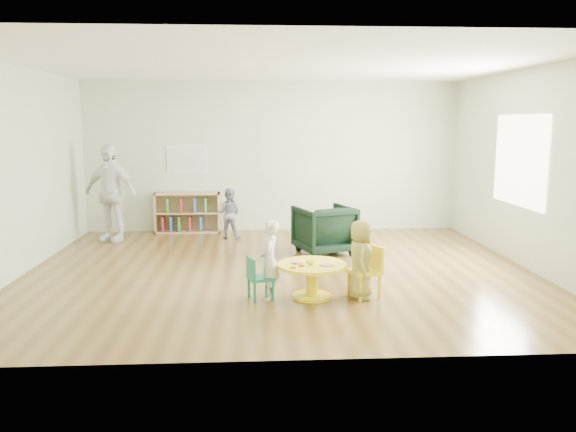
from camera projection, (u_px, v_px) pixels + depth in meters
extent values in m
plane|color=brown|center=(280.00, 270.00, 7.84)|extent=(7.00, 7.00, 0.00)
cube|color=white|center=(279.00, 68.00, 7.38)|extent=(7.00, 6.00, 0.10)
cube|color=beige|center=(273.00, 157.00, 10.56)|extent=(7.00, 0.10, 2.80)
cube|color=beige|center=(295.00, 201.00, 4.65)|extent=(7.00, 0.10, 2.80)
cube|color=beige|center=(15.00, 172.00, 7.41)|extent=(0.10, 6.00, 2.80)
cube|color=beige|center=(530.00, 169.00, 7.81)|extent=(0.10, 6.00, 2.80)
cube|color=white|center=(519.00, 161.00, 8.08)|extent=(0.02, 1.60, 1.30)
cylinder|color=yellow|center=(312.00, 282.00, 6.61)|extent=(0.15, 0.15, 0.37)
cylinder|color=yellow|center=(312.00, 296.00, 6.63)|extent=(0.46, 0.46, 0.04)
cylinder|color=yellow|center=(312.00, 265.00, 6.57)|extent=(0.82, 0.82, 0.04)
cylinder|color=#DA7E8A|center=(296.00, 262.00, 6.60)|extent=(0.15, 0.15, 0.02)
cylinder|color=#DA7E8A|center=(327.00, 264.00, 6.51)|extent=(0.17, 0.17, 0.02)
cylinder|color=yellow|center=(311.00, 262.00, 6.55)|extent=(0.06, 0.13, 0.04)
cylinder|color=#17822C|center=(310.00, 264.00, 6.46)|extent=(0.03, 0.05, 0.02)
cylinder|color=#17822C|center=(311.00, 260.00, 6.63)|extent=(0.03, 0.05, 0.02)
cube|color=red|center=(302.00, 266.00, 6.45)|extent=(0.06, 0.06, 0.02)
cube|color=#FF6215|center=(293.00, 267.00, 6.37)|extent=(0.06, 0.06, 0.02)
cube|color=#1753B2|center=(309.00, 261.00, 6.65)|extent=(0.05, 0.06, 0.02)
cube|color=#17822C|center=(295.00, 263.00, 6.55)|extent=(0.06, 0.06, 0.02)
cube|color=#167955|center=(261.00, 278.00, 6.53)|extent=(0.35, 0.35, 0.04)
cube|color=#167955|center=(251.00, 267.00, 6.46)|extent=(0.11, 0.27, 0.24)
cylinder|color=#167955|center=(249.00, 288.00, 6.61)|extent=(0.03, 0.03, 0.24)
cylinder|color=#167955|center=(255.00, 293.00, 6.41)|extent=(0.03, 0.03, 0.24)
cylinder|color=#167955|center=(266.00, 286.00, 6.69)|extent=(0.03, 0.03, 0.24)
cylinder|color=#167955|center=(273.00, 291.00, 6.49)|extent=(0.03, 0.03, 0.24)
cube|color=yellow|center=(364.00, 272.00, 6.61)|extent=(0.43, 0.43, 0.04)
cube|color=yellow|center=(375.00, 257.00, 6.64)|extent=(0.15, 0.32, 0.28)
cylinder|color=yellow|center=(379.00, 287.00, 6.57)|extent=(0.04, 0.04, 0.28)
cylinder|color=yellow|center=(367.00, 281.00, 6.81)|extent=(0.04, 0.04, 0.28)
cylinder|color=yellow|center=(360.00, 290.00, 6.46)|extent=(0.04, 0.04, 0.28)
cylinder|color=yellow|center=(348.00, 284.00, 6.70)|extent=(0.04, 0.04, 0.28)
cube|color=tan|center=(156.00, 213.00, 10.44)|extent=(0.03, 0.30, 0.75)
cube|color=tan|center=(219.00, 212.00, 10.51)|extent=(0.03, 0.30, 0.75)
cube|color=tan|center=(188.00, 232.00, 10.53)|extent=(1.20, 0.30, 0.03)
cube|color=tan|center=(187.00, 194.00, 10.41)|extent=(1.20, 0.30, 0.03)
cube|color=tan|center=(188.00, 213.00, 10.47)|extent=(1.14, 0.28, 0.03)
cube|color=tan|center=(188.00, 212.00, 10.61)|extent=(1.20, 0.02, 0.75)
cube|color=#AB2D31|center=(163.00, 223.00, 10.46)|extent=(0.04, 0.18, 0.26)
cube|color=#376CC0|center=(172.00, 223.00, 10.47)|extent=(0.04, 0.18, 0.26)
cube|color=#469946|center=(180.00, 223.00, 10.48)|extent=(0.04, 0.18, 0.26)
cube|color=#AB2D31|center=(190.00, 223.00, 10.49)|extent=(0.04, 0.18, 0.26)
cube|color=#376CC0|center=(201.00, 223.00, 10.50)|extent=(0.04, 0.18, 0.26)
cube|color=#469946|center=(168.00, 205.00, 10.41)|extent=(0.04, 0.18, 0.26)
cube|color=#AB2D31|center=(182.00, 205.00, 10.42)|extent=(0.04, 0.18, 0.26)
cube|color=#376CC0|center=(195.00, 205.00, 10.44)|extent=(0.04, 0.18, 0.26)
cube|color=#469946|center=(206.00, 205.00, 10.45)|extent=(0.04, 0.18, 0.26)
cube|color=white|center=(187.00, 160.00, 10.46)|extent=(0.74, 0.01, 0.54)
cube|color=#E85B30|center=(187.00, 160.00, 10.46)|extent=(0.70, 0.00, 0.50)
imported|color=black|center=(324.00, 230.00, 8.81)|extent=(1.04, 1.06, 0.76)
imported|color=silver|center=(269.00, 260.00, 6.51)|extent=(0.27, 0.37, 0.93)
imported|color=yellow|center=(361.00, 259.00, 6.54)|extent=(0.37, 0.50, 0.93)
imported|color=#191B40|center=(229.00, 213.00, 9.92)|extent=(0.51, 0.44, 0.90)
imported|color=white|center=(110.00, 193.00, 9.66)|extent=(1.06, 0.74, 1.68)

